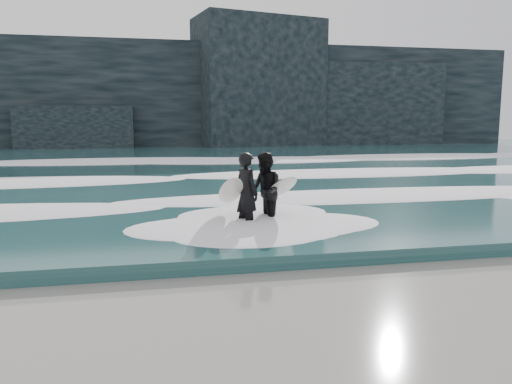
% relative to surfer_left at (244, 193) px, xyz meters
% --- Properties ---
extents(ground, '(120.00, 120.00, 0.00)m').
position_rel_surfer_left_xyz_m(ground, '(-0.70, -6.33, -1.01)').
color(ground, olive).
rests_on(ground, ground).
extents(sea, '(90.00, 52.00, 0.30)m').
position_rel_surfer_left_xyz_m(sea, '(-0.70, 22.67, -0.86)').
color(sea, '#224B4D').
rests_on(sea, ground).
extents(headland, '(70.00, 9.00, 10.00)m').
position_rel_surfer_left_xyz_m(headland, '(-0.70, 39.67, 3.99)').
color(headland, black).
rests_on(headland, ground).
extents(foam_near, '(60.00, 3.20, 0.20)m').
position_rel_surfer_left_xyz_m(foam_near, '(-0.70, 2.67, -0.61)').
color(foam_near, white).
rests_on(foam_near, sea).
extents(foam_mid, '(60.00, 4.00, 0.24)m').
position_rel_surfer_left_xyz_m(foam_mid, '(-0.70, 9.67, -0.59)').
color(foam_mid, white).
rests_on(foam_mid, sea).
extents(foam_far, '(60.00, 4.80, 0.30)m').
position_rel_surfer_left_xyz_m(foam_far, '(-0.70, 18.67, -0.56)').
color(foam_far, white).
rests_on(foam_far, sea).
extents(surfer_left, '(1.11, 2.00, 2.01)m').
position_rel_surfer_left_xyz_m(surfer_left, '(0.00, 0.00, 0.00)').
color(surfer_left, black).
rests_on(surfer_left, ground).
extents(surfer_right, '(1.15, 2.08, 1.98)m').
position_rel_surfer_left_xyz_m(surfer_right, '(0.62, 0.24, -0.01)').
color(surfer_right, black).
rests_on(surfer_right, ground).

